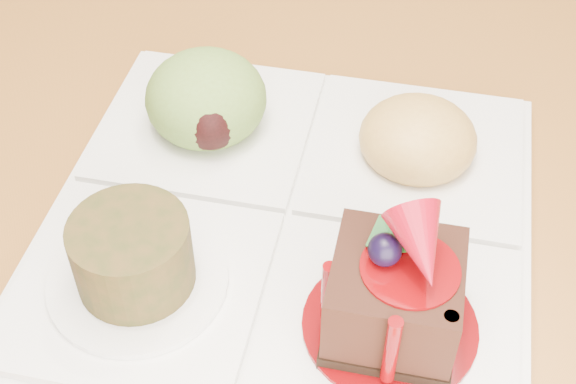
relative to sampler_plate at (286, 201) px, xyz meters
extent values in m
plane|color=#503416|center=(0.15, 0.43, -0.77)|extent=(6.00, 6.00, 0.00)
cube|color=silver|center=(0.00, -0.01, -0.02)|extent=(0.38, 0.38, 0.01)
cube|color=silver|center=(0.04, -0.10, -0.01)|extent=(0.18, 0.18, 0.01)
cube|color=silver|center=(-0.09, -0.04, -0.01)|extent=(0.18, 0.18, 0.01)
cube|color=silver|center=(-0.04, 0.09, -0.01)|extent=(0.18, 0.18, 0.01)
cube|color=silver|center=(0.09, 0.03, -0.01)|extent=(0.18, 0.18, 0.01)
cylinder|color=#640306|center=(0.04, -0.10, 0.00)|extent=(0.09, 0.09, 0.00)
cube|color=black|center=(0.04, -0.10, 0.00)|extent=(0.09, 0.09, 0.01)
cube|color=black|center=(0.04, -0.10, 0.03)|extent=(0.08, 0.08, 0.04)
cylinder|color=#640306|center=(0.04, -0.10, 0.05)|extent=(0.05, 0.05, 0.00)
sphere|color=black|center=(0.03, -0.09, 0.05)|extent=(0.02, 0.02, 0.02)
cone|color=maroon|center=(0.04, -0.10, 0.07)|extent=(0.03, 0.05, 0.04)
cube|color=#104012|center=(0.04, -0.08, 0.05)|extent=(0.01, 0.02, 0.01)
cube|color=#104012|center=(0.03, -0.08, 0.05)|extent=(0.02, 0.02, 0.01)
cylinder|color=#640306|center=(0.03, -0.13, 0.03)|extent=(0.01, 0.01, 0.05)
cylinder|color=#640306|center=(0.05, -0.13, 0.03)|extent=(0.01, 0.01, 0.04)
cylinder|color=#640306|center=(0.00, -0.09, 0.03)|extent=(0.01, 0.01, 0.04)
cylinder|color=silver|center=(-0.09, -0.04, 0.00)|extent=(0.10, 0.10, 0.00)
cylinder|color=#513417|center=(-0.09, -0.04, 0.02)|extent=(0.06, 0.06, 0.04)
cylinder|color=#4D2A10|center=(-0.09, -0.04, 0.04)|extent=(0.05, 0.05, 0.00)
ellipsoid|color=olive|center=(-0.04, 0.09, 0.02)|extent=(0.08, 0.08, 0.06)
ellipsoid|color=black|center=(-0.04, 0.06, 0.02)|extent=(0.04, 0.03, 0.04)
ellipsoid|color=gold|center=(0.09, 0.03, 0.01)|extent=(0.08, 0.08, 0.05)
cube|color=orange|center=(0.10, 0.04, 0.01)|extent=(0.02, 0.02, 0.02)
cube|color=#326816|center=(0.09, 0.05, 0.01)|extent=(0.02, 0.02, 0.01)
cube|color=orange|center=(0.08, 0.05, 0.01)|extent=(0.02, 0.02, 0.02)
cube|color=#326816|center=(0.08, 0.03, 0.01)|extent=(0.02, 0.02, 0.02)
cube|color=orange|center=(0.09, 0.02, 0.01)|extent=(0.02, 0.02, 0.02)
cube|color=#326816|center=(0.10, 0.02, 0.01)|extent=(0.02, 0.02, 0.02)
camera|label=1|loc=(-0.06, -0.33, 0.35)|focal=50.00mm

